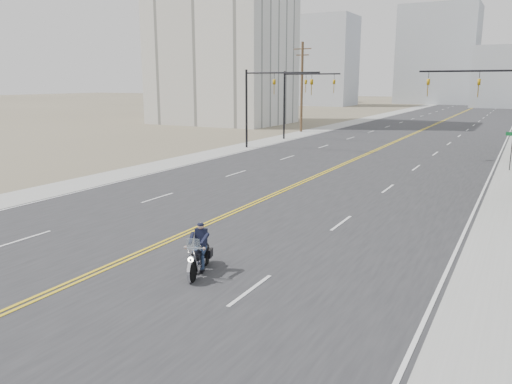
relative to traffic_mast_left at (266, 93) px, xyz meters
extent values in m
plane|color=#776D56|center=(8.98, -32.00, -4.94)|extent=(400.00, 400.00, 0.00)
cube|color=#303033|center=(8.98, 38.00, -4.93)|extent=(20.00, 200.00, 0.01)
cube|color=#A5A5A0|center=(-2.52, 38.00, -4.93)|extent=(3.00, 200.00, 0.01)
cylinder|color=black|center=(-2.02, 0.00, -1.44)|extent=(0.20, 0.20, 7.00)
cylinder|color=black|center=(1.48, 0.00, 1.76)|extent=(7.00, 0.14, 0.14)
imported|color=#BF8C0C|center=(0.78, 0.00, 1.11)|extent=(0.21, 0.26, 1.30)
imported|color=#BF8C0C|center=(4.28, 0.00, 1.11)|extent=(0.21, 0.26, 1.30)
cylinder|color=black|center=(16.48, 0.00, 1.76)|extent=(7.00, 0.14, 0.14)
imported|color=#BF8C0C|center=(17.18, 0.00, 1.11)|extent=(0.21, 0.26, 1.30)
imported|color=#BF8C0C|center=(13.68, 0.00, 1.11)|extent=(0.21, 0.26, 1.30)
cylinder|color=black|center=(-2.02, 8.00, -1.44)|extent=(0.20, 0.20, 7.00)
cylinder|color=black|center=(0.98, 8.00, 1.76)|extent=(6.00, 0.14, 0.14)
imported|color=#BF8C0C|center=(0.38, 8.00, 1.11)|extent=(0.21, 0.26, 1.30)
imported|color=#BF8C0C|center=(3.38, 8.00, 1.11)|extent=(0.21, 0.26, 1.30)
cylinder|color=black|center=(19.78, -2.00, -3.64)|extent=(0.06, 0.06, 2.60)
cylinder|color=brown|center=(-3.52, 16.00, 0.31)|extent=(0.30, 0.30, 10.50)
cube|color=brown|center=(-3.52, 16.00, 4.76)|extent=(2.20, 0.12, 0.12)
cube|color=brown|center=(-3.52, 16.00, 4.06)|extent=(1.60, 0.12, 0.12)
cube|color=silver|center=(-19.02, 23.00, 10.06)|extent=(18.00, 14.00, 30.00)
cube|color=#B7BCC6|center=(-26.02, 83.00, 6.06)|extent=(14.00, 12.00, 22.00)
cube|color=#ADB2B7|center=(-3.02, 108.00, 8.06)|extent=(20.00, 15.00, 26.00)
cube|color=#ADB2B7|center=(-41.02, 98.00, 3.06)|extent=(12.00, 12.00, 16.00)
camera|label=1|loc=(20.57, -39.81, 1.01)|focal=35.00mm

